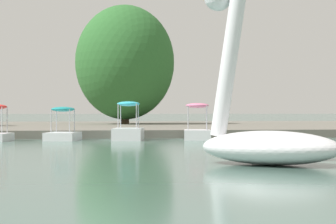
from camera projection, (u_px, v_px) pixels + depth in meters
name	position (u px, v px, depth m)	size (l,w,h in m)	color
shore_bank_far	(108.00, 127.00, 42.96)	(154.64, 26.57, 0.36)	#6B665B
swan_boat	(263.00, 130.00, 15.39)	(3.67, 3.49, 4.16)	white
pedal_boat_pink	(197.00, 129.00, 28.73)	(1.40, 2.14, 1.52)	white
pedal_boat_cyan	(128.00, 129.00, 28.43)	(1.54, 2.48, 1.59)	white
pedal_boat_teal	(63.00, 130.00, 28.17)	(1.58, 2.24, 1.37)	white
tree_willow_overhanging	(125.00, 62.00, 45.10)	(8.91, 9.02, 7.75)	#423323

